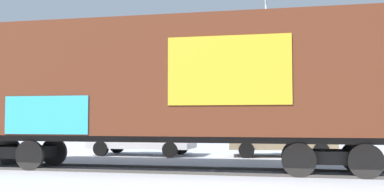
{
  "coord_description": "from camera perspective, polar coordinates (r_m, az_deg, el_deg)",
  "views": [
    {
      "loc": [
        4.42,
        -12.91,
        1.54
      ],
      "look_at": [
        1.95,
        1.81,
        2.36
      ],
      "focal_mm": 40.73,
      "sensor_mm": 36.0,
      "label": 1
    }
  ],
  "objects": [
    {
      "name": "freight_car",
      "position": [
        13.32,
        -3.86,
        1.84
      ],
      "size": [
        15.09,
        3.22,
        4.7
      ],
      "color": "#5B2B19",
      "rests_on": "ground_plane"
    },
    {
      "name": "ground_plane",
      "position": [
        13.74,
        -9.44,
        -9.53
      ],
      "size": [
        260.0,
        260.0,
        0.0
      ],
      "primitive_type": "plane",
      "color": "#B2B5BC"
    },
    {
      "name": "hillside",
      "position": [
        78.2,
        6.3,
        -0.58
      ],
      "size": [
        154.38,
        40.7,
        14.82
      ],
      "color": "silver",
      "rests_on": "ground_plane"
    },
    {
      "name": "flagpole",
      "position": [
        25.15,
        9.72,
        7.61
      ],
      "size": [
        0.18,
        1.72,
        9.42
      ],
      "color": "silver",
      "rests_on": "ground_plane"
    },
    {
      "name": "parked_car_tan",
      "position": [
        18.79,
        11.42,
        -5.11
      ],
      "size": [
        4.48,
        2.26,
        1.77
      ],
      "color": "#9E8966",
      "rests_on": "ground_plane"
    },
    {
      "name": "track",
      "position": [
        13.84,
        -10.12,
        -9.31
      ],
      "size": [
        60.02,
        4.35,
        0.08
      ],
      "color": "#4C4742",
      "rests_on": "ground_plane"
    },
    {
      "name": "parked_car_white",
      "position": [
        19.19,
        -6.73,
        -5.2
      ],
      "size": [
        4.61,
        2.19,
        1.62
      ],
      "color": "silver",
      "rests_on": "ground_plane"
    }
  ]
}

